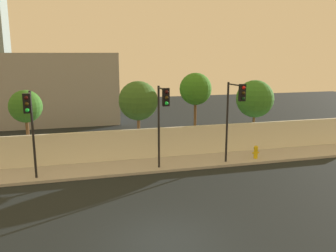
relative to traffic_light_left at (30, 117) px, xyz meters
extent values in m
plane|color=black|center=(4.79, -6.87, -3.39)|extent=(80.00, 80.00, 0.00)
cube|color=#A9A9A9|center=(4.79, 1.33, -3.32)|extent=(36.00, 2.40, 0.15)
cube|color=silver|center=(4.79, 2.62, -2.34)|extent=(36.00, 0.18, 1.80)
cylinder|color=black|center=(0.00, 0.68, -1.03)|extent=(0.12, 0.12, 4.42)
cylinder|color=black|center=(0.00, 0.07, 1.08)|extent=(0.09, 1.22, 0.08)
cube|color=black|center=(0.00, -0.53, 0.73)|extent=(0.34, 0.20, 0.90)
sphere|color=black|center=(0.00, -0.65, 1.00)|extent=(0.18, 0.18, 0.18)
sphere|color=#33260A|center=(0.00, -0.65, 0.72)|extent=(0.18, 0.18, 0.18)
sphere|color=#19F24C|center=(0.00, -0.65, 0.44)|extent=(0.18, 0.18, 0.18)
cylinder|color=black|center=(6.42, 0.68, -0.99)|extent=(0.12, 0.12, 4.52)
cylinder|color=black|center=(6.44, 0.01, 1.17)|extent=(0.13, 1.34, 0.08)
cube|color=black|center=(6.47, -0.66, 0.82)|extent=(0.35, 0.21, 0.90)
sphere|color=black|center=(6.47, -0.78, 1.09)|extent=(0.18, 0.18, 0.18)
sphere|color=#33260A|center=(6.47, -0.78, 0.81)|extent=(0.18, 0.18, 0.18)
sphere|color=#19F24C|center=(6.47, -0.78, 0.53)|extent=(0.18, 0.18, 0.18)
cylinder|color=black|center=(10.43, 0.68, -0.93)|extent=(0.12, 0.12, 4.63)
cylinder|color=black|center=(10.52, 0.00, 1.28)|extent=(0.25, 1.37, 0.08)
cube|color=black|center=(10.60, -0.68, 0.93)|extent=(0.36, 0.24, 0.90)
sphere|color=red|center=(10.62, -0.80, 1.20)|extent=(0.18, 0.18, 0.18)
sphere|color=#33260A|center=(10.62, -0.80, 0.92)|extent=(0.18, 0.18, 0.18)
sphere|color=black|center=(10.62, -0.80, 0.64)|extent=(0.18, 0.18, 0.18)
cylinder|color=gold|center=(12.43, 0.82, -2.93)|extent=(0.24, 0.24, 0.62)
sphere|color=gold|center=(12.43, 0.82, -2.59)|extent=(0.26, 0.26, 0.26)
cylinder|color=gold|center=(12.26, 0.82, -2.90)|extent=(0.10, 0.09, 0.09)
cylinder|color=gold|center=(12.60, 0.82, -2.90)|extent=(0.10, 0.09, 0.09)
cylinder|color=brown|center=(-0.66, 3.96, -1.97)|extent=(0.20, 0.20, 2.85)
sphere|color=#316E23|center=(-0.66, 3.96, -0.03)|extent=(1.88, 1.88, 1.88)
cylinder|color=brown|center=(5.90, 3.96, -2.00)|extent=(0.19, 0.19, 2.79)
sphere|color=#366327|center=(5.90, 3.96, 0.07)|extent=(2.45, 2.45, 2.45)
cylinder|color=brown|center=(9.65, 3.96, -1.63)|extent=(0.18, 0.18, 3.53)
sphere|color=#347920|center=(9.65, 3.96, 0.71)|extent=(2.07, 2.07, 2.07)
cylinder|color=brown|center=(13.93, 3.96, -2.09)|extent=(0.17, 0.17, 2.62)
sphere|color=#347527|center=(13.93, 3.96, -0.08)|extent=(2.54, 2.54, 2.54)
cube|color=gray|center=(0.30, 16.62, -0.20)|extent=(11.31, 6.00, 6.39)
camera|label=1|loc=(2.12, -17.37, 2.95)|focal=37.44mm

